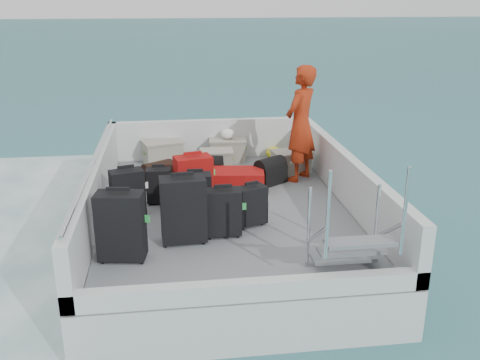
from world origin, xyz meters
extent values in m
plane|color=#185256|center=(0.00, 0.00, 0.00)|extent=(160.00, 160.00, 0.00)
cube|color=silver|center=(0.00, 0.00, 0.30)|extent=(3.60, 5.00, 0.60)
cube|color=slate|center=(0.00, 0.00, 0.61)|extent=(3.30, 4.70, 0.02)
cube|color=silver|center=(-1.73, 0.00, 0.97)|extent=(0.14, 5.00, 0.70)
cube|color=silver|center=(1.73, 0.00, 0.97)|extent=(0.14, 5.00, 0.70)
cube|color=silver|center=(0.00, 2.43, 0.97)|extent=(3.60, 0.14, 0.70)
cube|color=silver|center=(0.00, -2.43, 0.72)|extent=(3.60, 0.14, 0.20)
cylinder|color=silver|center=(-1.73, 0.00, 1.37)|extent=(0.04, 4.80, 0.04)
cube|color=black|center=(-1.30, -1.42, 1.02)|extent=(0.55, 0.36, 0.79)
cube|color=black|center=(-1.32, -0.16, 0.94)|extent=(0.48, 0.36, 0.64)
cube|color=black|center=(-0.91, 0.26, 0.87)|extent=(0.36, 0.22, 0.51)
cube|color=black|center=(-0.60, -1.05, 1.02)|extent=(0.55, 0.34, 0.81)
cube|color=black|center=(-0.42, -0.34, 0.93)|extent=(0.42, 0.25, 0.61)
cube|color=#9D110C|center=(-0.43, 0.17, 0.97)|extent=(0.56, 0.41, 0.70)
cube|color=black|center=(-0.12, -0.94, 0.92)|extent=(0.44, 0.27, 0.60)
cube|color=black|center=(0.27, -0.68, 0.88)|extent=(0.42, 0.33, 0.53)
cube|color=#9D110C|center=(0.28, 0.68, 0.77)|extent=(0.82, 0.59, 0.30)
cube|color=#9B9787|center=(-0.87, 2.16, 0.81)|extent=(0.72, 0.59, 0.38)
cube|color=#9B9787|center=(0.03, 1.68, 0.78)|extent=(0.53, 0.38, 0.31)
cube|color=#9B9787|center=(0.28, 2.20, 0.81)|extent=(0.65, 0.48, 0.37)
cube|color=#9B9787|center=(1.24, 1.36, 0.79)|extent=(0.64, 0.50, 0.35)
ellipsoid|color=gold|center=(1.12, 2.20, 0.73)|extent=(0.28, 0.26, 0.22)
ellipsoid|color=white|center=(0.28, 2.20, 1.08)|extent=(0.24, 0.24, 0.18)
imported|color=red|center=(1.30, 1.03, 1.53)|extent=(0.77, 0.79, 1.82)
camera|label=1|loc=(-0.70, -6.93, 3.43)|focal=40.00mm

